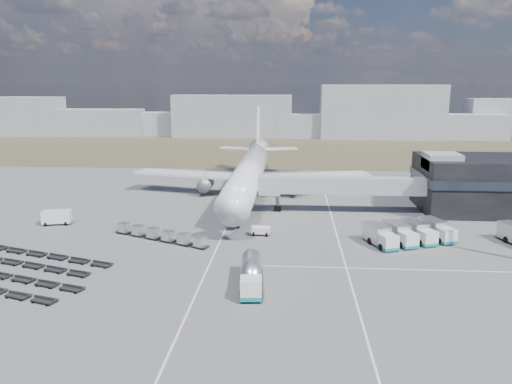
{
  "coord_description": "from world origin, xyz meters",
  "views": [
    {
      "loc": [
        8.62,
        -69.84,
        23.74
      ],
      "look_at": [
        2.29,
        18.71,
        4.0
      ],
      "focal_mm": 35.0,
      "sensor_mm": 36.0,
      "label": 1
    }
  ],
  "objects": [
    {
      "name": "service_trucks_near",
      "position": [
        26.47,
        3.37,
        1.48
      ],
      "size": [
        13.85,
        10.79,
        2.72
      ],
      "rotation": [
        0.0,
        0.0,
        0.38
      ],
      "color": "silver",
      "rests_on": "ground"
    },
    {
      "name": "lane_markings",
      "position": [
        9.77,
        3.0,
        0.01
      ],
      "size": [
        47.12,
        110.0,
        0.01
      ],
      "color": "silver",
      "rests_on": "ground"
    },
    {
      "name": "jet_bridge",
      "position": [
        15.9,
        20.42,
        5.05
      ],
      "size": [
        30.3,
        3.8,
        7.05
      ],
      "color": "#939399",
      "rests_on": "ground"
    },
    {
      "name": "catering_truck",
      "position": [
        10.04,
        40.98,
        1.42
      ],
      "size": [
        3.49,
        6.38,
        2.77
      ],
      "rotation": [
        0.0,
        0.0,
        -0.18
      ],
      "color": "silver",
      "rests_on": "ground"
    },
    {
      "name": "uld_row",
      "position": [
        -11.12,
        1.61,
        0.93
      ],
      "size": [
        16.16,
        8.56,
        1.56
      ],
      "rotation": [
        0.0,
        0.0,
        -0.44
      ],
      "color": "black",
      "rests_on": "ground"
    },
    {
      "name": "grass_strip",
      "position": [
        0.0,
        110.0,
        0.01
      ],
      "size": [
        420.0,
        90.0,
        0.01
      ],
      "primitive_type": "cube",
      "color": "#48412B",
      "rests_on": "ground"
    },
    {
      "name": "utility_van",
      "position": [
        -30.84,
        8.92,
        1.22
      ],
      "size": [
        4.98,
        3.08,
        2.44
      ],
      "primitive_type": "cube",
      "rotation": [
        0.0,
        0.0,
        0.23
      ],
      "color": "silver",
      "rests_on": "ground"
    },
    {
      "name": "skyline",
      "position": [
        1.05,
        147.68,
        8.47
      ],
      "size": [
        302.19,
        22.42,
        23.81
      ],
      "color": "#9396A0",
      "rests_on": "ground"
    },
    {
      "name": "ground",
      "position": [
        0.0,
        0.0,
        0.0
      ],
      "size": [
        420.0,
        420.0,
        0.0
      ],
      "primitive_type": "plane",
      "color": "#565659",
      "rests_on": "ground"
    },
    {
      "name": "airliner",
      "position": [
        0.0,
        32.38,
        5.29
      ],
      "size": [
        51.59,
        64.53,
        17.62
      ],
      "color": "silver",
      "rests_on": "ground"
    },
    {
      "name": "terminal",
      "position": [
        47.77,
        23.96,
        5.25
      ],
      "size": [
        30.4,
        16.4,
        11.0
      ],
      "color": "black",
      "rests_on": "ground"
    },
    {
      "name": "fuel_tanker",
      "position": [
        4.12,
        -14.89,
        1.57
      ],
      "size": [
        3.16,
        9.86,
        3.14
      ],
      "rotation": [
        0.0,
        0.0,
        0.07
      ],
      "color": "silver",
      "rests_on": "ground"
    },
    {
      "name": "pushback_tug",
      "position": [
        4.0,
        5.4,
        0.67
      ],
      "size": [
        3.03,
        1.88,
        1.35
      ],
      "primitive_type": "cube",
      "rotation": [
        0.0,
        0.0,
        -0.09
      ],
      "color": "silver",
      "rests_on": "ground"
    }
  ]
}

